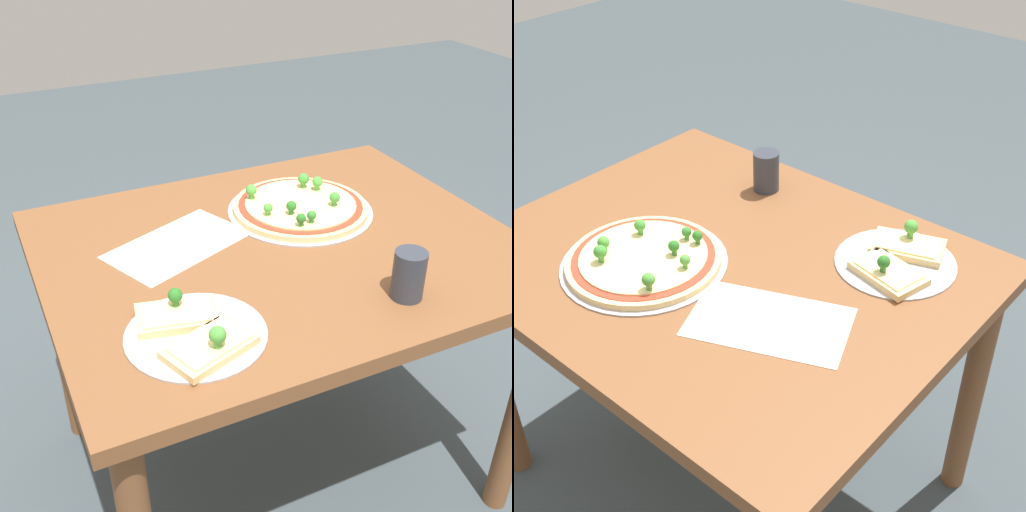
# 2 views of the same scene
# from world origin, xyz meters

# --- Properties ---
(ground_plane) EXTENTS (8.00, 8.00, 0.00)m
(ground_plane) POSITION_xyz_m (0.00, 0.00, 0.00)
(ground_plane) COLOR #3D474C
(dining_table) EXTENTS (1.07, 0.86, 0.72)m
(dining_table) POSITION_xyz_m (0.00, 0.00, 0.62)
(dining_table) COLOR brown
(dining_table) RESTS_ON ground_plane
(pizza_tray_whole) EXTENTS (0.36, 0.36, 0.06)m
(pizza_tray_whole) POSITION_xyz_m (0.12, 0.13, 0.74)
(pizza_tray_whole) COLOR #A3A3A8
(pizza_tray_whole) RESTS_ON dining_table
(pizza_tray_slice) EXTENTS (0.27, 0.27, 0.07)m
(pizza_tray_slice) POSITION_xyz_m (-0.30, -0.23, 0.74)
(pizza_tray_slice) COLOR #A3A3A8
(pizza_tray_slice) RESTS_ON dining_table
(drinking_cup) EXTENTS (0.07, 0.07, 0.10)m
(drinking_cup) POSITION_xyz_m (0.13, -0.29, 0.78)
(drinking_cup) COLOR #2D333D
(drinking_cup) RESTS_ON dining_table
(paper_menu) EXTENTS (0.36, 0.29, 0.00)m
(paper_menu) POSITION_xyz_m (-0.21, 0.10, 0.72)
(paper_menu) COLOR white
(paper_menu) RESTS_ON dining_table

